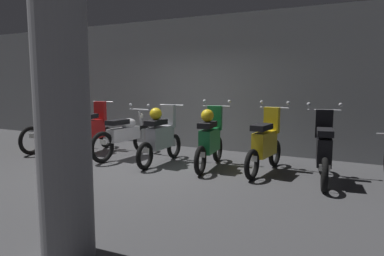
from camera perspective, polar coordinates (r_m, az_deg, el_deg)
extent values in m
plane|color=#424244|center=(6.82, -8.01, -6.70)|extent=(80.00, 80.00, 0.00)
cube|color=gray|center=(8.97, 2.06, 7.07)|extent=(16.00, 0.30, 3.20)
torus|color=black|center=(9.79, -18.40, -0.78)|extent=(0.11, 0.65, 0.65)
torus|color=black|center=(8.92, -24.19, -1.82)|extent=(0.11, 0.65, 0.65)
cube|color=gold|center=(9.32, -21.21, -0.12)|extent=(0.25, 0.84, 0.28)
ellipsoid|color=gold|center=(9.40, -20.58, 1.32)|extent=(0.28, 0.45, 0.22)
cube|color=black|center=(9.17, -22.12, 1.48)|extent=(0.26, 0.53, 0.10)
cylinder|color=#B7BABF|center=(9.65, -18.99, 3.20)|extent=(0.56, 0.06, 0.04)
sphere|color=#B7BABF|center=(9.83, -20.10, 3.81)|extent=(0.07, 0.07, 0.07)
sphere|color=#B7BABF|center=(9.46, -17.89, 3.78)|extent=(0.07, 0.07, 0.07)
cylinder|color=#B7BABF|center=(9.72, -18.69, 1.05)|extent=(0.06, 0.16, 0.65)
sphere|color=silver|center=(9.70, -18.74, 2.34)|extent=(0.12, 0.12, 0.12)
cube|color=white|center=(8.92, -24.10, -1.17)|extent=(0.16, 0.02, 0.10)
torus|color=black|center=(9.26, -13.45, -1.43)|extent=(0.17, 0.54, 0.53)
torus|color=black|center=(8.32, -17.69, -2.56)|extent=(0.17, 0.54, 0.53)
cube|color=red|center=(8.74, -15.51, -0.22)|extent=(0.33, 0.76, 0.44)
cube|color=red|center=(8.99, -14.36, 2.58)|extent=(0.29, 0.16, 0.48)
cube|color=black|center=(8.58, -16.20, 1.76)|extent=(0.32, 0.55, 0.10)
cylinder|color=#B7BABF|center=(9.09, -13.93, 4.04)|extent=(0.56, 0.12, 0.04)
cylinder|color=#B7BABF|center=(9.16, -13.68, 1.12)|extent=(0.08, 0.15, 0.85)
sphere|color=silver|center=(9.14, -13.74, 3.12)|extent=(0.12, 0.12, 0.12)
cube|color=white|center=(8.33, -17.62, -1.85)|extent=(0.16, 0.04, 0.10)
torus|color=black|center=(8.48, -7.81, -1.68)|extent=(0.13, 0.65, 0.65)
torus|color=black|center=(7.53, -14.07, -2.98)|extent=(0.13, 0.65, 0.65)
cube|color=silver|center=(7.96, -10.79, -0.95)|extent=(0.27, 0.84, 0.28)
ellipsoid|color=silver|center=(8.05, -10.08, 0.73)|extent=(0.29, 0.46, 0.22)
cube|color=black|center=(7.80, -11.73, 0.92)|extent=(0.27, 0.53, 0.10)
cylinder|color=#B7BABF|center=(8.32, -8.35, 2.92)|extent=(0.56, 0.07, 0.04)
sphere|color=#B7BABF|center=(8.48, -9.72, 3.65)|extent=(0.07, 0.07, 0.07)
sphere|color=#B7BABF|center=(8.15, -6.95, 3.56)|extent=(0.07, 0.07, 0.07)
cylinder|color=#B7BABF|center=(8.40, -8.07, 0.43)|extent=(0.07, 0.16, 0.65)
sphere|color=silver|center=(8.37, -8.10, 1.92)|extent=(0.12, 0.12, 0.12)
cube|color=white|center=(7.53, -13.95, -2.21)|extent=(0.16, 0.02, 0.10)
torus|color=black|center=(7.79, -2.88, -2.88)|extent=(0.11, 0.53, 0.53)
torus|color=black|center=(6.82, -7.50, -4.41)|extent=(0.11, 0.53, 0.53)
cube|color=#9EA0A8|center=(7.25, -5.06, -1.50)|extent=(0.25, 0.74, 0.44)
cube|color=#9EA0A8|center=(7.50, -3.75, 1.88)|extent=(0.28, 0.13, 0.48)
cube|color=black|center=(7.07, -5.75, 0.88)|extent=(0.26, 0.53, 0.10)
cylinder|color=#B7BABF|center=(7.60, -3.25, 3.63)|extent=(0.56, 0.06, 0.04)
cylinder|color=#B7BABF|center=(7.68, -3.06, 0.15)|extent=(0.06, 0.15, 0.85)
sphere|color=silver|center=(7.65, -3.08, 2.53)|extent=(0.12, 0.12, 0.12)
cube|color=white|center=(6.82, -7.41, -3.56)|extent=(0.16, 0.02, 0.10)
sphere|color=gold|center=(7.05, -5.77, 2.25)|extent=(0.24, 0.24, 0.24)
torus|color=black|center=(7.46, 4.08, -3.35)|extent=(0.17, 0.54, 0.53)
torus|color=black|center=(6.38, 1.33, -5.17)|extent=(0.17, 0.54, 0.53)
cube|color=#197238|center=(6.87, 2.83, -1.98)|extent=(0.32, 0.76, 0.44)
cube|color=#197238|center=(7.14, 3.64, 1.61)|extent=(0.29, 0.16, 0.48)
cube|color=black|center=(6.67, 2.45, 0.52)|extent=(0.31, 0.55, 0.10)
cylinder|color=#B7BABF|center=(7.26, 3.95, 3.44)|extent=(0.56, 0.12, 0.04)
sphere|color=#B7BABF|center=(7.33, 1.99, 4.28)|extent=(0.07, 0.07, 0.07)
sphere|color=#B7BABF|center=(7.19, 5.96, 4.18)|extent=(0.07, 0.07, 0.07)
cylinder|color=#B7BABF|center=(7.35, 4.02, -0.19)|extent=(0.08, 0.15, 0.85)
sphere|color=silver|center=(7.31, 4.04, 2.30)|extent=(0.12, 0.12, 0.12)
cube|color=white|center=(6.38, 1.39, -4.25)|extent=(0.16, 0.03, 0.10)
sphere|color=gold|center=(6.65, 2.46, 1.97)|extent=(0.24, 0.24, 0.24)
torus|color=black|center=(7.20, 12.99, -3.90)|extent=(0.13, 0.54, 0.53)
torus|color=black|center=(6.15, 9.49, -5.75)|extent=(0.13, 0.54, 0.53)
cube|color=gold|center=(6.62, 11.44, -2.47)|extent=(0.27, 0.75, 0.44)
cube|color=gold|center=(6.89, 12.53, 1.24)|extent=(0.29, 0.14, 0.48)
cube|color=black|center=(6.43, 11.01, 0.13)|extent=(0.28, 0.54, 0.10)
cylinder|color=#B7BABF|center=(7.00, 12.96, 3.13)|extent=(0.56, 0.08, 0.04)
sphere|color=#B7BABF|center=(7.08, 10.99, 4.04)|extent=(0.07, 0.07, 0.07)
sphere|color=#B7BABF|center=(6.91, 15.02, 3.85)|extent=(0.07, 0.07, 0.07)
cylinder|color=#B7BABF|center=(7.09, 12.97, -0.64)|extent=(0.07, 0.15, 0.85)
sphere|color=silver|center=(7.06, 13.05, 1.94)|extent=(0.12, 0.12, 0.12)
cube|color=white|center=(6.15, 9.59, -4.80)|extent=(0.16, 0.02, 0.10)
torus|color=black|center=(6.88, 19.89, -4.69)|extent=(0.18, 0.54, 0.53)
torus|color=black|center=(5.76, 20.27, -7.01)|extent=(0.18, 0.54, 0.53)
cube|color=black|center=(6.27, 20.17, -3.34)|extent=(0.34, 0.76, 0.44)
cube|color=black|center=(6.55, 20.21, 0.65)|extent=(0.30, 0.17, 0.48)
cube|color=black|center=(6.06, 20.36, -0.64)|extent=(0.33, 0.55, 0.10)
cylinder|color=#B7BABF|center=(6.67, 20.25, 2.66)|extent=(0.56, 0.13, 0.04)
sphere|color=#B7BABF|center=(6.65, 18.05, 3.61)|extent=(0.07, 0.07, 0.07)
sphere|color=#B7BABF|center=(6.68, 22.52, 3.42)|extent=(0.07, 0.07, 0.07)
cylinder|color=#B7BABF|center=(6.76, 20.06, -1.28)|extent=(0.08, 0.16, 0.85)
sphere|color=silver|center=(6.72, 20.18, 1.41)|extent=(0.12, 0.12, 0.12)
cube|color=white|center=(5.76, 20.31, -5.99)|extent=(0.16, 0.04, 0.10)
cylinder|color=gray|center=(3.43, -20.03, 6.11)|extent=(0.49, 0.49, 3.20)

